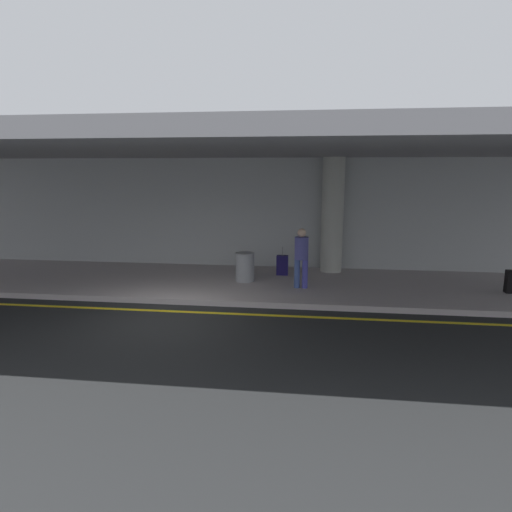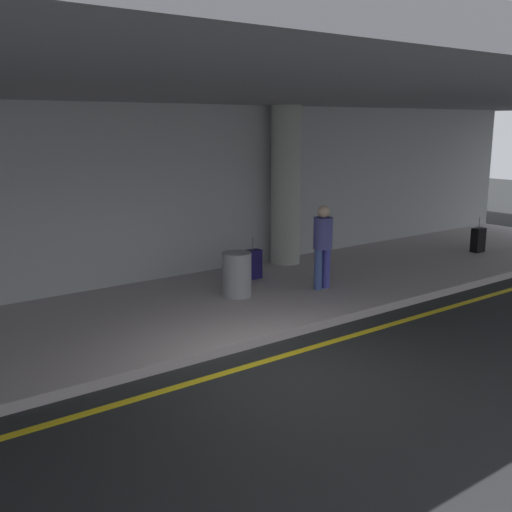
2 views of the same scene
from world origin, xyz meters
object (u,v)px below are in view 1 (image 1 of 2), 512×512
object	(u,v)px
traveler_with_luggage	(301,254)
trash_bin_steel	(245,267)
suitcase_upright_secondary	(282,265)
support_column_left_mid	(332,215)

from	to	relation	value
traveler_with_luggage	trash_bin_steel	world-z (taller)	traveler_with_luggage
suitcase_upright_secondary	trash_bin_steel	size ratio (longest dim) A/B	1.06
support_column_left_mid	traveler_with_luggage	bearing A→B (deg)	-112.11
traveler_with_luggage	suitcase_upright_secondary	size ratio (longest dim) A/B	1.87
support_column_left_mid	trash_bin_steel	distance (m)	3.38
traveler_with_luggage	trash_bin_steel	size ratio (longest dim) A/B	1.98
support_column_left_mid	suitcase_upright_secondary	world-z (taller)	support_column_left_mid
support_column_left_mid	trash_bin_steel	bearing A→B (deg)	-147.29
support_column_left_mid	suitcase_upright_secondary	distance (m)	2.29
traveler_with_luggage	suitcase_upright_secondary	bearing A→B (deg)	-132.03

